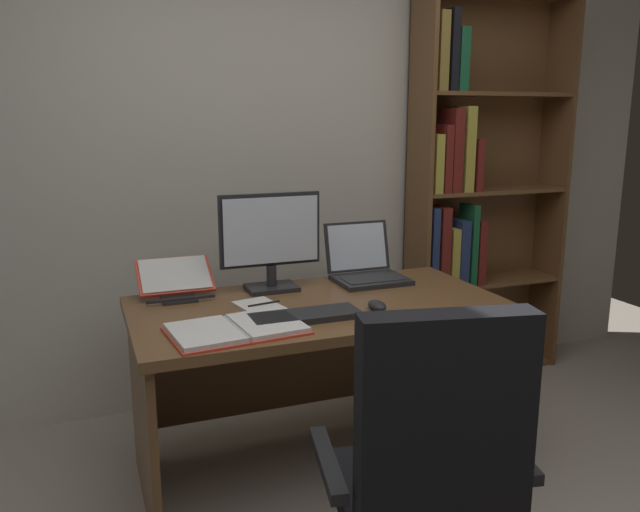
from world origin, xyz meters
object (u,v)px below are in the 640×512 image
object	(u,v)px
office_chair	(427,494)
laptop	(366,268)
computer_mouse	(377,306)
pen	(264,304)
open_binder	(236,329)
monitor	(271,242)
desk	(313,346)
keyboard	(305,316)
bookshelf	(469,201)
reading_stand_with_book	(176,279)
notepad	(259,306)

from	to	relation	value
office_chair	laptop	world-z (taller)	office_chair
computer_mouse	pen	distance (m)	0.45
computer_mouse	open_binder	xyz separation A→B (m)	(-0.58, -0.05, -0.01)
open_binder	pen	distance (m)	0.31
office_chair	monitor	xyz separation A→B (m)	(-0.11, 1.17, 0.54)
desk	keyboard	world-z (taller)	keyboard
desk	open_binder	bearing A→B (deg)	-143.43
pen	office_chair	bearing A→B (deg)	-76.89
bookshelf	pen	world-z (taller)	bookshelf
pen	open_binder	bearing A→B (deg)	-124.52
desk	keyboard	bearing A→B (deg)	-116.35
keyboard	monitor	bearing A→B (deg)	90.00
bookshelf	monitor	world-z (taller)	bookshelf
monitor	computer_mouse	world-z (taller)	monitor
reading_stand_with_book	notepad	world-z (taller)	reading_stand_with_book
bookshelf	notepad	xyz separation A→B (m)	(-1.45, -0.70, -0.27)
pen	desk	bearing A→B (deg)	10.48
computer_mouse	monitor	bearing A→B (deg)	124.01
laptop	desk	bearing A→B (deg)	-149.14
bookshelf	pen	size ratio (longest dim) A/B	15.54
keyboard	office_chair	bearing A→B (deg)	-81.04
laptop	open_binder	bearing A→B (deg)	-145.96
keyboard	notepad	xyz separation A→B (m)	(-0.12, 0.21, -0.01)
desk	notepad	size ratio (longest dim) A/B	7.22
open_binder	keyboard	bearing A→B (deg)	4.21
desk	notepad	bearing A→B (deg)	-170.36
office_chair	computer_mouse	size ratio (longest dim) A/B	9.81
reading_stand_with_book	pen	xyz separation A→B (m)	(0.30, -0.29, -0.06)
desk	reading_stand_with_book	bearing A→B (deg)	155.03
desk	monitor	size ratio (longest dim) A/B	3.36
office_chair	laptop	bearing A→B (deg)	85.08
office_chair	computer_mouse	xyz separation A→B (m)	(0.19, 0.73, 0.35)
laptop	open_binder	size ratio (longest dim) A/B	0.65
office_chair	bookshelf	bearing A→B (deg)	65.13
computer_mouse	office_chair	bearing A→B (deg)	-104.33
computer_mouse	bookshelf	bearing A→B (deg)	41.54
reading_stand_with_book	keyboard	bearing A→B (deg)	-50.54
laptop	reading_stand_with_book	bearing A→B (deg)	177.23
keyboard	reading_stand_with_book	size ratio (longest dim) A/B	1.35
desk	pen	bearing A→B (deg)	-169.52
computer_mouse	reading_stand_with_book	distance (m)	0.86
bookshelf	open_binder	distance (m)	1.88
monitor	reading_stand_with_book	bearing A→B (deg)	172.98
monitor	notepad	xyz separation A→B (m)	(-0.12, -0.24, -0.21)
computer_mouse	pen	world-z (taller)	computer_mouse
bookshelf	reading_stand_with_book	size ratio (longest dim) A/B	6.99
notepad	pen	distance (m)	0.02
keyboard	reading_stand_with_book	bearing A→B (deg)	129.46
keyboard	computer_mouse	distance (m)	0.30
office_chair	reading_stand_with_book	world-z (taller)	office_chair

